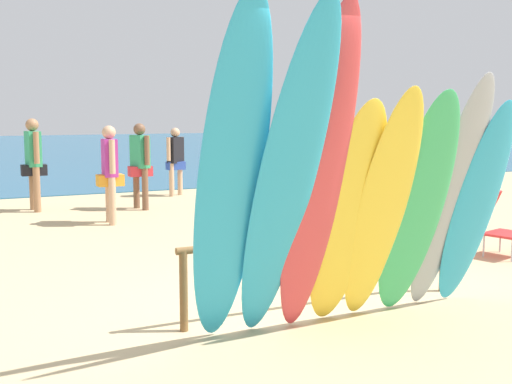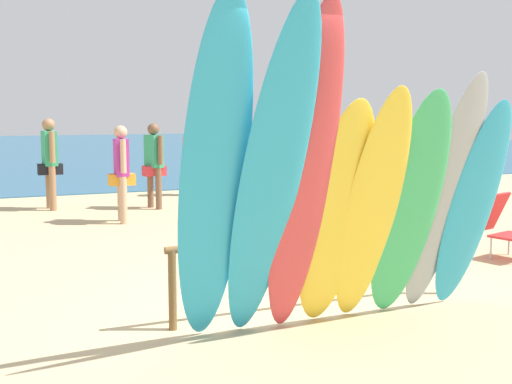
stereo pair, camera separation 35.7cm
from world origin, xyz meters
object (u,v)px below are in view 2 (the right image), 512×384
Objects in this scene: beachgoer_photographing at (121,167)px; beach_chair_blue at (425,208)px; surfboard_rack at (320,251)px; surfboard_grey_6 at (444,197)px; surfboard_yellow_4 at (372,210)px; surfboard_teal_1 at (271,181)px; beachgoer_strolling at (408,176)px; surfboard_yellow_3 at (336,217)px; surfboard_teal_7 at (472,207)px; surfboard_red_2 at (304,177)px; beach_chair_red at (502,224)px; beachgoer_near_rack at (191,156)px; beachgoer_by_water at (50,157)px; beachgoer_midbeach at (154,160)px; surfboard_green_5 at (409,208)px; surfboard_teal_0 at (214,181)px.

beachgoer_photographing is 4.94m from beach_chair_blue.
surfboard_grey_6 reaches higher than surfboard_rack.
surfboard_yellow_4 is at bearing 178.99° from surfboard_grey_6.
surfboard_teal_1 is 6.29m from beachgoer_photographing.
beach_chair_blue reaches higher than surfboard_rack.
surfboard_rack is at bearing 26.18° from beachgoer_strolling.
surfboard_rack is 0.72m from surfboard_yellow_3.
surfboard_red_2 is at bearing -177.33° from surfboard_teal_7.
beach_chair_blue is (0.01, 1.54, -0.00)m from beach_chair_red.
surfboard_grey_6 is (1.08, -0.03, 0.11)m from surfboard_yellow_3.
surfboard_grey_6 reaches higher than beachgoer_near_rack.
beachgoer_photographing is (-1.99, 6.09, -0.04)m from surfboard_teal_7.
surfboard_teal_7 is 6.41m from beachgoer_photographing.
surfboard_teal_7 reaches higher than beachgoer_near_rack.
surfboard_teal_1 is at bearing -137.98° from surfboard_rack.
surfboard_yellow_3 is 3.30m from beachgoer_strolling.
beachgoer_photographing is at bearing 20.26° from beachgoer_by_water.
beach_chair_red is at bearing 133.31° from beachgoer_strolling.
beachgoer_near_rack is 2.03m from beachgoer_midbeach.
surfboard_yellow_4 reaches higher than beachgoer_midbeach.
surfboard_yellow_4 is 1.02× the size of surfboard_green_5.
surfboard_teal_0 is 3.45× the size of beach_chair_red.
surfboard_grey_6 reaches higher than beach_chair_blue.
surfboard_yellow_4 reaches higher than beachgoer_by_water.
surfboard_teal_1 reaches higher than surfboard_teal_7.
surfboard_red_2 reaches higher than surfboard_rack.
surfboard_teal_0 reaches higher than surfboard_yellow_4.
beachgoer_photographing is (-0.88, -1.35, -0.01)m from beachgoer_midbeach.
surfboard_teal_7 is (0.71, 0.04, -0.04)m from surfboard_green_5.
beachgoer_by_water is 1.15× the size of beachgoer_near_rack.
surfboard_green_5 reaches higher than surfboard_yellow_3.
surfboard_grey_6 is 1.40× the size of beachgoer_midbeach.
surfboard_red_2 is 1.70× the size of beachgoer_midbeach.
surfboard_red_2 is 3.67m from beachgoer_strolling.
surfboard_teal_0 is 1.72× the size of beachgoer_midbeach.
surfboard_green_5 is (1.79, 0.07, -0.32)m from surfboard_teal_0.
surfboard_grey_6 is (0.39, 0.02, 0.07)m from surfboard_green_5.
surfboard_teal_0 reaches higher than beachgoer_near_rack.
beachgoer_strolling is 6.82m from beachgoer_near_rack.
beachgoer_midbeach is 1.61m from beachgoer_photographing.
beach_chair_red is at bearing 38.19° from surfboard_teal_7.
surfboard_green_5 is at bearing 42.52° from beachgoer_strolling.
surfboard_grey_6 is (0.77, 0.03, 0.06)m from surfboard_yellow_4.
surfboard_teal_7 reaches higher than beachgoer_by_water.
surfboard_green_5 reaches higher than surfboard_teal_7.
beachgoer_midbeach is (1.40, 7.55, -0.39)m from surfboard_teal_0.
surfboard_red_2 is at bearing 160.35° from beachgoer_midbeach.
surfboard_teal_1 reaches higher than surfboard_yellow_4.
surfboard_teal_7 is 2.48m from beachgoer_strolling.
surfboard_yellow_4 is 0.77m from surfboard_grey_6.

